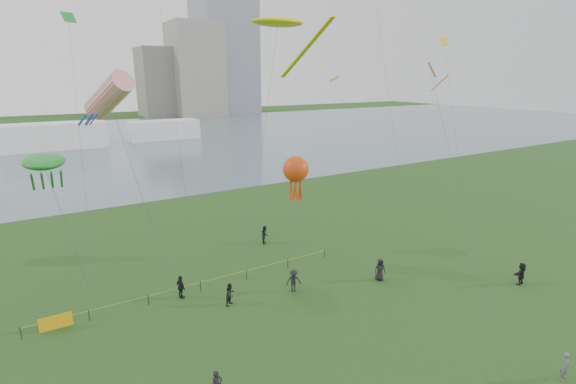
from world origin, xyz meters
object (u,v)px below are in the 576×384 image
kite_flyer (565,366)px  kite_stingray (279,23)px  kite_octopus (296,170)px  fence (118,306)px

kite_flyer → kite_stingray: size_ratio=0.08×
kite_flyer → kite_stingray: kite_stingray is taller
kite_octopus → kite_flyer: bearing=-100.4°
kite_flyer → kite_octopus: (-3.68, 22.23, 7.34)m
kite_stingray → kite_flyer: bearing=-86.8°
fence → kite_stingray: size_ratio=1.14×
fence → kite_flyer: (20.01, -19.96, 0.28)m
kite_stingray → kite_octopus: 12.46m
kite_octopus → fence: bearing=168.1°
kite_flyer → kite_stingray: bearing=84.5°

